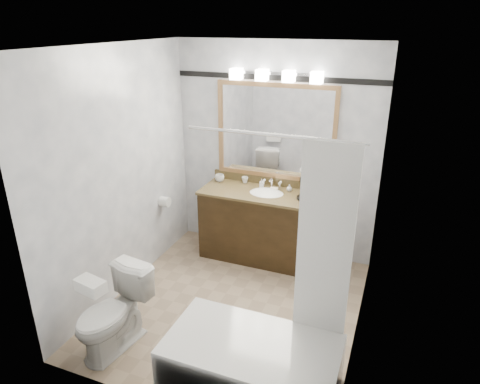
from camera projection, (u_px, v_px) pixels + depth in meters
name	position (u px, v px, depth m)	size (l,w,h in m)	color
room	(232.00, 191.00, 3.86)	(2.42, 2.62, 2.52)	#9B8469
vanity	(266.00, 225.00, 5.04)	(1.53, 0.58, 0.97)	black
mirror	(275.00, 132.00, 4.87)	(1.40, 0.04, 1.10)	#AF7F4F
vanity_light_bar	(275.00, 75.00, 4.59)	(1.02, 0.14, 0.12)	silver
accent_stripe	(277.00, 78.00, 4.65)	(2.40, 0.01, 0.06)	black
bathtub	(255.00, 360.00, 3.26)	(1.30, 0.75, 1.96)	white
tp_roll	(165.00, 202.00, 5.02)	(0.12, 0.12, 0.11)	white
toilet	(112.00, 314.00, 3.65)	(0.40, 0.70, 0.72)	white
tissue_box	(90.00, 286.00, 3.32)	(0.24, 0.13, 0.10)	white
coffee_maker	(308.00, 181.00, 4.69)	(0.19, 0.24, 0.37)	black
cup_left	(220.00, 178.00, 5.21)	(0.11, 0.11, 0.09)	white
cup_right	(245.00, 180.00, 5.17)	(0.08, 0.08, 0.07)	white
soap_bottle_a	(262.00, 183.00, 5.02)	(0.05, 0.05, 0.10)	white
soap_bottle_b	(289.00, 188.00, 4.92)	(0.06, 0.06, 0.08)	white
soap_bar	(274.00, 189.00, 4.96)	(0.09, 0.05, 0.03)	beige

